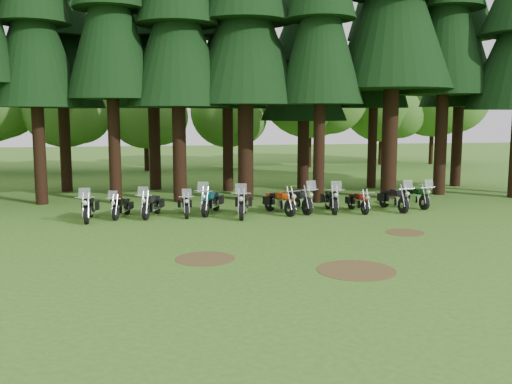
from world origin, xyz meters
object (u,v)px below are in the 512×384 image
(motorcycle_1, at_px, (121,207))
(motorcycle_2, at_px, (151,206))
(motorcycle_6, at_px, (279,203))
(motorcycle_9, at_px, (358,202))
(motorcycle_10, at_px, (394,199))
(motorcycle_0, at_px, (89,208))
(motorcycle_7, at_px, (298,201))
(motorcycle_11, at_px, (415,197))
(motorcycle_5, at_px, (243,205))
(motorcycle_8, at_px, (331,200))
(motorcycle_3, at_px, (185,206))
(motorcycle_4, at_px, (211,202))

(motorcycle_1, relative_size, motorcycle_2, 0.89)
(motorcycle_2, relative_size, motorcycle_6, 0.99)
(motorcycle_9, xyz_separation_m, motorcycle_10, (1.72, 0.11, 0.08))
(motorcycle_0, bearing_deg, motorcycle_7, 2.95)
(motorcycle_10, bearing_deg, motorcycle_11, 19.31)
(motorcycle_6, xyz_separation_m, motorcycle_9, (3.51, -0.16, -0.06))
(motorcycle_5, xyz_separation_m, motorcycle_8, (4.03, 0.55, -0.02))
(motorcycle_3, xyz_separation_m, motorcycle_9, (7.54, -0.35, -0.01))
(motorcycle_1, height_order, motorcycle_11, motorcycle_11)
(motorcycle_10, bearing_deg, motorcycle_2, 171.34)
(motorcycle_2, bearing_deg, motorcycle_6, 14.85)
(motorcycle_10, bearing_deg, motorcycle_7, 169.12)
(motorcycle_2, height_order, motorcycle_4, motorcycle_4)
(motorcycle_10, xyz_separation_m, motorcycle_11, (1.32, 0.66, -0.03))
(motorcycle_7, bearing_deg, motorcycle_2, 164.18)
(motorcycle_0, relative_size, motorcycle_10, 0.98)
(motorcycle_1, bearing_deg, motorcycle_9, 14.21)
(motorcycle_5, bearing_deg, motorcycle_7, 27.10)
(motorcycle_2, height_order, motorcycle_7, motorcycle_7)
(motorcycle_1, bearing_deg, motorcycle_3, 14.57)
(motorcycle_4, height_order, motorcycle_6, motorcycle_4)
(motorcycle_1, distance_m, motorcycle_6, 6.69)
(motorcycle_1, height_order, motorcycle_2, motorcycle_2)
(motorcycle_3, height_order, motorcycle_9, motorcycle_3)
(motorcycle_6, height_order, motorcycle_9, motorcycle_6)
(motorcycle_5, bearing_deg, motorcycle_8, 20.00)
(motorcycle_9, bearing_deg, motorcycle_11, 10.13)
(motorcycle_5, relative_size, motorcycle_7, 1.03)
(motorcycle_6, bearing_deg, motorcycle_0, 161.29)
(motorcycle_0, xyz_separation_m, motorcycle_9, (11.46, -0.01, -0.07))
(motorcycle_0, xyz_separation_m, motorcycle_5, (6.28, -0.28, 0.03))
(motorcycle_0, xyz_separation_m, motorcycle_1, (1.26, 0.45, -0.07))
(motorcycle_7, distance_m, motorcycle_8, 1.50)
(motorcycle_0, xyz_separation_m, motorcycle_10, (13.17, 0.11, 0.01))
(motorcycle_6, height_order, motorcycle_8, motorcycle_8)
(motorcycle_6, bearing_deg, motorcycle_5, 174.72)
(motorcycle_7, bearing_deg, motorcycle_6, 179.57)
(motorcycle_5, relative_size, motorcycle_11, 1.10)
(motorcycle_1, xyz_separation_m, motorcycle_6, (6.69, -0.29, 0.06))
(motorcycle_8, bearing_deg, motorcycle_0, -171.48)
(motorcycle_3, distance_m, motorcycle_10, 9.26)
(motorcycle_5, bearing_deg, motorcycle_11, 19.49)
(motorcycle_8, bearing_deg, motorcycle_7, -177.75)
(motorcycle_0, bearing_deg, motorcycle_9, 0.37)
(motorcycle_5, bearing_deg, motorcycle_1, -175.98)
(motorcycle_0, distance_m, motorcycle_8, 10.31)
(motorcycle_0, relative_size, motorcycle_9, 1.15)
(motorcycle_1, height_order, motorcycle_3, motorcycle_3)
(motorcycle_9, distance_m, motorcycle_10, 1.72)
(motorcycle_5, height_order, motorcycle_7, motorcycle_5)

